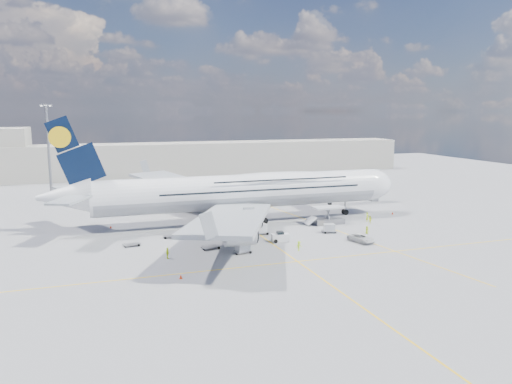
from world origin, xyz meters
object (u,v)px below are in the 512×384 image
object	(u,v)px
light_mast	(49,153)
cone_wing_left_inner	(198,209)
crew_nose	(367,217)
crew_van	(367,230)
cargo_loader	(327,218)
cone_wing_right_inner	(192,235)
dolly_row_a	(132,244)
dolly_row_b	(243,247)
dolly_row_c	(211,247)
dolly_back	(172,236)
airliner	(243,191)
cone_nose	(393,213)
cone_wing_right_outer	(181,277)
cone_tail	(111,227)
cone_wing_left_outer	(182,206)
dolly_nose_far	(329,228)
jet_bridge	(341,179)
baggage_tug	(280,237)
crew_loader	(370,220)
service_van	(361,238)
crew_wing	(168,253)
dolly_nose_near	(260,229)
crew_tug	(299,246)
catering_truck_outer	(153,191)
catering_truck_inner	(191,200)

from	to	relation	value
light_mast	cone_wing_left_inner	bearing A→B (deg)	-28.19
crew_nose	crew_van	size ratio (longest dim) A/B	1.29
cargo_loader	cone_wing_right_inner	distance (m)	29.47
dolly_row_a	dolly_row_b	world-z (taller)	dolly_row_b
dolly_row_c	dolly_back	distance (m)	11.21
airliner	cone_nose	world-z (taller)	airliner
light_mast	cone_wing_right_outer	distance (m)	71.61
light_mast	dolly_row_c	xyz separation A→B (m)	(28.66, -53.39, -12.84)
cone_tail	light_mast	bearing A→B (deg)	112.22
cone_wing_left_outer	cone_wing_right_inner	size ratio (longest dim) A/B	1.23
dolly_nose_far	cone_nose	size ratio (longest dim) A/B	5.41
cargo_loader	dolly_nose_far	xyz separation A→B (m)	(-3.31, -7.41, -0.30)
cone_wing_left_inner	jet_bridge	bearing A→B (deg)	-9.32
light_mast	cone_wing_right_inner	distance (m)	52.72
baggage_tug	crew_van	xyz separation A→B (m)	(18.28, 0.19, -0.08)
dolly_row_b	cone_nose	bearing A→B (deg)	8.01
dolly_row_c	crew_van	size ratio (longest dim) A/B	2.27
airliner	cone_wing_left_outer	xyz separation A→B (m)	(-9.29, 21.10, -6.57)
crew_loader	cone_tail	size ratio (longest dim) A/B	2.90
service_van	crew_wing	xyz separation A→B (m)	(-35.15, 1.03, 0.19)
cone_wing_left_inner	dolly_row_b	bearing A→B (deg)	-91.13
dolly_nose_near	cone_tail	world-z (taller)	dolly_nose_near
crew_tug	cone_nose	size ratio (longest dim) A/B	3.02
baggage_tug	cone_wing_right_outer	world-z (taller)	baggage_tug
dolly_row_a	dolly_back	distance (m)	8.44
dolly_row_c	dolly_back	world-z (taller)	dolly_back
airliner	crew_loader	bearing A→B (deg)	-21.67
dolly_nose_near	catering_truck_outer	distance (m)	49.48
dolly_nose_near	cone_wing_left_outer	world-z (taller)	dolly_nose_near
crew_van	service_van	bearing A→B (deg)	126.24
light_mast	cone_nose	size ratio (longest dim) A/B	44.79
baggage_tug	service_van	xyz separation A→B (m)	(13.95, -4.97, -0.11)
jet_bridge	service_van	bearing A→B (deg)	-112.56
cargo_loader	cone_wing_left_outer	xyz separation A→B (m)	(-25.85, 28.21, -0.95)
light_mast	dolly_nose_far	bearing A→B (deg)	-42.79
airliner	baggage_tug	world-z (taller)	airliner
crew_wing	cone_wing_left_outer	distance (m)	44.13
jet_bridge	cargo_loader	world-z (taller)	jet_bridge
dolly_row_b	cone_wing_right_outer	bearing A→B (deg)	-158.83
cargo_loader	crew_wing	distance (m)	39.06
jet_bridge	crew_loader	bearing A→B (deg)	-101.57
dolly_row_b	cone_wing_right_inner	bearing A→B (deg)	94.74
light_mast	dolly_row_c	size ratio (longest dim) A/B	7.22
airliner	crew_nose	size ratio (longest dim) A/B	39.38
jet_bridge	cargo_loader	bearing A→B (deg)	-125.75
dolly_row_b	crew_loader	size ratio (longest dim) A/B	1.94
service_van	cone_wing_right_outer	distance (m)	36.16
dolly_row_c	service_van	distance (m)	27.48
dolly_row_a	catering_truck_inner	world-z (taller)	catering_truck_inner
cone_nose	cone_tail	world-z (taller)	cone_tail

